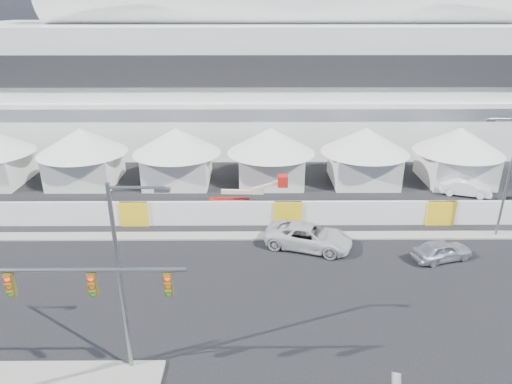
{
  "coord_description": "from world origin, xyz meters",
  "views": [
    {
      "loc": [
        3.28,
        -17.88,
        16.18
      ],
      "look_at": [
        3.47,
        10.0,
        4.66
      ],
      "focal_mm": 32.0,
      "sensor_mm": 36.0,
      "label": 1
    }
  ],
  "objects_px": {
    "sedan_silver": "(442,250)",
    "streetlight_median": "(124,268)",
    "lot_car_a": "(465,188)",
    "streetlight_curb": "(507,169)",
    "boom_lift": "(237,202)",
    "pickup_curb": "(309,236)"
  },
  "relations": [
    {
      "from": "sedan_silver",
      "to": "streetlight_median",
      "type": "bearing_deg",
      "value": 101.88
    },
    {
      "from": "lot_car_a",
      "to": "streetlight_curb",
      "type": "relative_size",
      "value": 0.48
    },
    {
      "from": "streetlight_curb",
      "to": "boom_lift",
      "type": "xyz_separation_m",
      "value": [
        -19.43,
        4.41,
        -4.43
      ]
    },
    {
      "from": "lot_car_a",
      "to": "streetlight_median",
      "type": "height_order",
      "value": "streetlight_median"
    },
    {
      "from": "pickup_curb",
      "to": "sedan_silver",
      "type": "bearing_deg",
      "value": -83.2
    },
    {
      "from": "boom_lift",
      "to": "lot_car_a",
      "type": "bearing_deg",
      "value": 11.76
    },
    {
      "from": "streetlight_curb",
      "to": "lot_car_a",
      "type": "bearing_deg",
      "value": 81.1
    },
    {
      "from": "sedan_silver",
      "to": "boom_lift",
      "type": "relative_size",
      "value": 0.63
    },
    {
      "from": "lot_car_a",
      "to": "boom_lift",
      "type": "height_order",
      "value": "boom_lift"
    },
    {
      "from": "streetlight_curb",
      "to": "pickup_curb",
      "type": "bearing_deg",
      "value": -173.47
    },
    {
      "from": "pickup_curb",
      "to": "streetlight_median",
      "type": "relative_size",
      "value": 0.66
    },
    {
      "from": "streetlight_curb",
      "to": "boom_lift",
      "type": "relative_size",
      "value": 1.41
    },
    {
      "from": "sedan_silver",
      "to": "streetlight_curb",
      "type": "bearing_deg",
      "value": -73.38
    },
    {
      "from": "pickup_curb",
      "to": "streetlight_curb",
      "type": "distance_m",
      "value": 14.9
    },
    {
      "from": "sedan_silver",
      "to": "boom_lift",
      "type": "bearing_deg",
      "value": 44.82
    },
    {
      "from": "streetlight_median",
      "to": "boom_lift",
      "type": "bearing_deg",
      "value": 76.47
    },
    {
      "from": "sedan_silver",
      "to": "lot_car_a",
      "type": "bearing_deg",
      "value": -46.14
    },
    {
      "from": "lot_car_a",
      "to": "streetlight_median",
      "type": "bearing_deg",
      "value": 148.28
    },
    {
      "from": "boom_lift",
      "to": "streetlight_curb",
      "type": "bearing_deg",
      "value": -10.69
    },
    {
      "from": "streetlight_median",
      "to": "boom_lift",
      "type": "relative_size",
      "value": 1.44
    },
    {
      "from": "lot_car_a",
      "to": "boom_lift",
      "type": "bearing_deg",
      "value": 117.52
    },
    {
      "from": "sedan_silver",
      "to": "lot_car_a",
      "type": "height_order",
      "value": "lot_car_a"
    }
  ]
}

